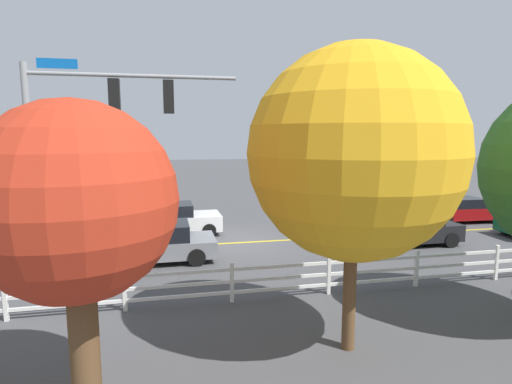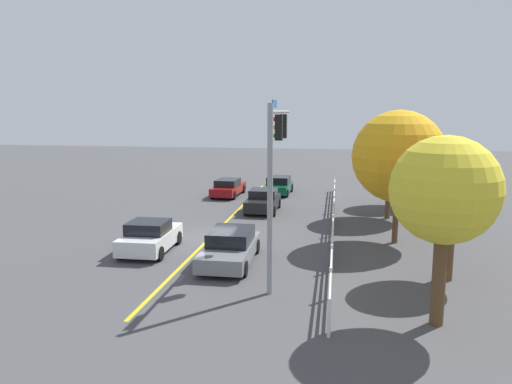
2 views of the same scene
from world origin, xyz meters
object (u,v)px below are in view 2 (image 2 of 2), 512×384
object	(u,v)px
car_2	(150,237)
tree_0	(405,154)
car_0	(263,201)
car_3	(278,185)
car_1	(230,247)
tree_1	(399,157)
car_4	(228,188)
tree_3	(445,191)
tree_2	(390,154)
tree_4	(452,187)

from	to	relation	value
car_2	tree_0	xyz separation A→B (m)	(-13.40, 13.02, 2.87)
car_0	car_3	world-z (taller)	car_0
car_1	tree_1	distance (m)	9.32
car_0	car_2	size ratio (longest dim) A/B	0.99
car_4	tree_3	world-z (taller)	tree_3
tree_2	tree_4	distance (m)	10.81
tree_3	car_0	bearing A→B (deg)	-153.65
tree_1	car_0	bearing A→B (deg)	-130.04
car_2	tree_0	bearing A→B (deg)	-45.66
tree_2	car_2	bearing A→B (deg)	-52.00
car_0	tree_4	xyz separation A→B (m)	(11.53, 8.96, 2.96)
car_0	tree_0	distance (m)	10.30
car_1	car_2	size ratio (longest dim) A/B	1.20
tree_2	tree_3	size ratio (longest dim) A/B	1.04
car_2	tree_3	bearing A→B (deg)	-118.49
car_3	tree_0	world-z (taller)	tree_0
car_1	tree_0	xyz separation A→B (m)	(-14.40, 8.98, 2.88)
car_1	tree_3	xyz separation A→B (m)	(4.92, 7.56, 3.46)
car_0	tree_4	size ratio (longest dim) A/B	0.76
tree_3	tree_2	bearing A→B (deg)	-179.93
car_0	car_4	bearing A→B (deg)	-146.48
car_1	car_0	bearing A→B (deg)	-179.50
car_1	car_4	world-z (taller)	car_1
tree_0	tree_2	world-z (taller)	tree_2
tree_4	car_0	bearing A→B (deg)	-142.16
car_3	tree_2	xyz separation A→B (m)	(7.61, 7.60, 3.24)
car_3	tree_2	distance (m)	11.23
tree_3	tree_4	distance (m)	4.40
car_2	car_3	bearing A→B (deg)	-14.94
car_0	tree_1	xyz separation A→B (m)	(6.38, 7.59, 3.60)
car_4	tree_0	size ratio (longest dim) A/B	0.85
car_2	tree_2	bearing A→B (deg)	-53.49
tree_0	car_3	bearing A→B (deg)	-109.80
tree_2	tree_3	xyz separation A→B (m)	(14.96, 0.02, 0.24)
tree_3	tree_4	world-z (taller)	tree_3
car_4	car_1	bearing A→B (deg)	-164.57
car_4	tree_4	distance (m)	21.17
car_2	tree_2	world-z (taller)	tree_2
car_2	tree_1	distance (m)	12.43
tree_0	tree_2	xyz separation A→B (m)	(4.36, -1.44, 0.33)
tree_0	tree_2	size ratio (longest dim) A/B	0.88
car_1	tree_3	size ratio (longest dim) A/B	0.82
tree_4	tree_1	bearing A→B (deg)	-165.16
car_1	tree_3	bearing A→B (deg)	56.26
car_0	tree_2	xyz separation A→B (m)	(0.79, 7.78, 3.21)
car_0	tree_1	size ratio (longest dim) A/B	0.61
tree_2	car_3	bearing A→B (deg)	-135.05
car_0	car_1	bearing A→B (deg)	1.15
car_3	tree_1	size ratio (longest dim) A/B	0.61
tree_4	tree_0	bearing A→B (deg)	179.02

